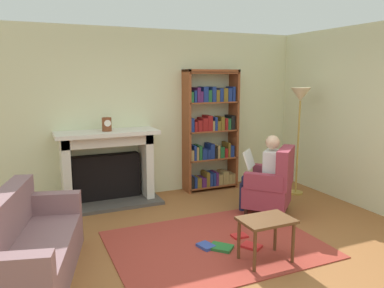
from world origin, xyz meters
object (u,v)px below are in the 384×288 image
object	(u,v)px
armchair_reading	(272,185)
sofa_floral	(27,250)
fireplace	(107,165)
mantel_clock	(107,124)
floor_lamp	(300,104)
seated_reader	(264,171)
bookshelf	(211,132)
side_table	(266,226)

from	to	relation	value
armchair_reading	sofa_floral	world-z (taller)	armchair_reading
fireplace	armchair_reading	world-z (taller)	fireplace
mantel_clock	sofa_floral	xyz separation A→B (m)	(-1.18, -1.87, -0.93)
fireplace	floor_lamp	size ratio (longest dim) A/B	0.87
sofa_floral	seated_reader	bearing A→B (deg)	-63.45
seated_reader	fireplace	bearing A→B (deg)	-77.02
fireplace	bookshelf	bearing A→B (deg)	1.06
side_table	mantel_clock	bearing A→B (deg)	114.87
armchair_reading	sofa_floral	xyz separation A→B (m)	(-3.24, -0.57, -0.10)
bookshelf	sofa_floral	xyz separation A→B (m)	(-2.98, -2.00, -0.69)
bookshelf	sofa_floral	distance (m)	3.65
fireplace	side_table	bearing A→B (deg)	-66.04
mantel_clock	floor_lamp	bearing A→B (deg)	-13.31
fireplace	mantel_clock	distance (m)	0.66
mantel_clock	armchair_reading	bearing A→B (deg)	-32.23
armchair_reading	side_table	distance (m)	1.49
bookshelf	side_table	world-z (taller)	bookshelf
side_table	floor_lamp	size ratio (longest dim) A/B	0.32
side_table	seated_reader	bearing A→B (deg)	56.27
bookshelf	floor_lamp	size ratio (longest dim) A/B	1.16
sofa_floral	floor_lamp	size ratio (longest dim) A/B	1.03
mantel_clock	bookshelf	world-z (taller)	bookshelf
floor_lamp	side_table	bearing A→B (deg)	-136.27
mantel_clock	seated_reader	bearing A→B (deg)	-31.51
bookshelf	floor_lamp	xyz separation A→B (m)	(1.19, -0.84, 0.49)
sofa_floral	floor_lamp	bearing A→B (deg)	-59.53
fireplace	floor_lamp	xyz separation A→B (m)	(2.99, -0.81, 0.90)
mantel_clock	armchair_reading	xyz separation A→B (m)	(2.07, -1.30, -0.83)
seated_reader	side_table	bearing A→B (deg)	12.87
fireplace	floor_lamp	bearing A→B (deg)	-15.15
fireplace	mantel_clock	size ratio (longest dim) A/B	7.58
seated_reader	armchair_reading	bearing A→B (deg)	90.00
mantel_clock	fireplace	bearing A→B (deg)	88.86
fireplace	seated_reader	size ratio (longest dim) A/B	1.36
side_table	floor_lamp	bearing A→B (deg)	43.73
mantel_clock	armchair_reading	world-z (taller)	mantel_clock
sofa_floral	side_table	xyz separation A→B (m)	(2.32, -0.60, 0.08)
fireplace	mantel_clock	xyz separation A→B (m)	(-0.00, -0.10, 0.65)
mantel_clock	armchair_reading	distance (m)	2.58
fireplace	mantel_clock	world-z (taller)	mantel_clock
armchair_reading	seated_reader	bearing A→B (deg)	-90.00
fireplace	armchair_reading	size ratio (longest dim) A/B	1.60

